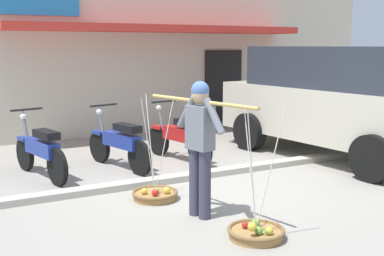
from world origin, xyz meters
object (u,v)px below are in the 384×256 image
Objects in this scene: fruit_basket_left_side at (256,232)px; motorcycle_second_in_row at (120,143)px; motorcycle_third_in_row at (179,137)px; motorcycle_nearest_shop at (41,150)px; parked_truck at (341,98)px; fruit_vendor at (200,140)px; fruit_basket_right_side at (155,194)px.

fruit_basket_left_side reaches higher than motorcycle_second_in_row.
motorcycle_third_in_row is at bearing 0.89° from motorcycle_second_in_row.
motorcycle_nearest_shop is at bearing 113.35° from fruit_basket_left_side.
fruit_vendor is at bearing -157.79° from parked_truck.
fruit_vendor is at bearing -63.61° from motorcycle_nearest_shop.
fruit_vendor is 1.30m from fruit_basket_left_side.
fruit_vendor is 1.25× the size of fruit_basket_right_side.
motorcycle_second_in_row is 0.36× the size of parked_truck.
motorcycle_second_in_row is at bearing 85.17° from fruit_basket_right_side.
motorcycle_third_in_row is (1.32, 1.87, 0.38)m from fruit_basket_right_side.
motorcycle_third_in_row is at bearing 54.69° from fruit_basket_right_side.
fruit_basket_right_side reaches higher than motorcycle_third_in_row.
motorcycle_nearest_shop is at bearing 167.62° from parked_truck.
motorcycle_third_in_row is at bearing 68.15° from fruit_vendor.
fruit_vendor is 2.80m from motorcycle_second_in_row.
motorcycle_second_in_row is at bearing 164.17° from parked_truck.
motorcycle_nearest_shop is 1.00× the size of motorcycle_third_in_row.
fruit_basket_right_side is at bearing -58.23° from motorcycle_nearest_shop.
fruit_basket_left_side is 4.62m from parked_truck.
fruit_basket_left_side is 1.00× the size of fruit_basket_right_side.
motorcycle_second_in_row is at bearing 94.21° from fruit_basket_left_side.
fruit_basket_left_side is at bearing -76.73° from fruit_basket_right_side.
motorcycle_nearest_shop is (-1.59, 3.69, 0.38)m from fruit_basket_left_side.
fruit_basket_right_side is at bearing -125.31° from motorcycle_third_in_row.
fruit_basket_right_side is at bearing -94.83° from motorcycle_second_in_row.
parked_truck is at bearing 33.98° from fruit_basket_left_side.
fruit_basket_left_side is 3.68m from motorcycle_second_in_row.
parked_truck is at bearing -22.12° from motorcycle_third_in_row.
motorcycle_nearest_shop is at bearing 116.39° from fruit_vendor.
motorcycle_third_in_row is (2.49, -0.02, 0.00)m from motorcycle_nearest_shop.
motorcycle_second_in_row is at bearing 91.21° from fruit_vendor.
fruit_basket_left_side is (0.21, -0.91, -0.90)m from fruit_vendor.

